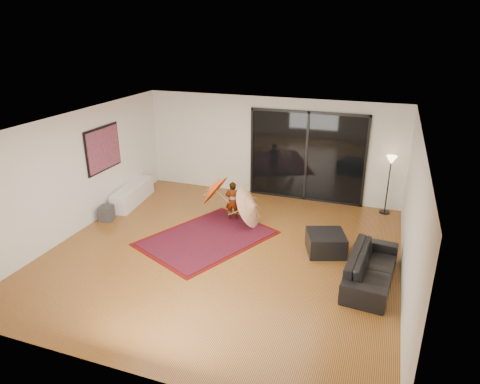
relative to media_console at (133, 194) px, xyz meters
The scene contains 17 objects.
floor 3.68m from the media_console, 27.77° to the right, with size 7.00×7.00×0.00m, color #A4662D.
ceiling 4.42m from the media_console, 27.77° to the right, with size 7.00×7.00×0.00m, color white.
wall_back 3.87m from the media_console, 28.83° to the left, with size 7.00×7.00×0.00m, color silver.
wall_front 6.24m from the media_console, 58.05° to the right, with size 7.00×7.00×0.00m, color silver.
wall_left 2.06m from the media_console, 98.31° to the right, with size 7.00×7.00×0.00m, color silver.
wall_right 7.05m from the media_console, 14.22° to the right, with size 7.00×7.00×0.00m, color silver.
sliding_door 4.70m from the media_console, 22.46° to the left, with size 3.06×0.07×2.40m.
painting 1.59m from the media_console, 106.74° to the right, with size 0.04×1.28×1.08m.
media_console is the anchor object (origin of this frame).
speaker 1.17m from the media_console, 90.00° to the right, with size 0.31×0.31×0.35m, color #424244.
persian_rug 2.96m from the media_console, 24.81° to the right, with size 2.97×3.35×0.02m.
sofa 6.45m from the media_console, 16.13° to the right, with size 1.97×0.77×0.57m, color black.
ottoman 5.34m from the media_console, 10.52° to the right, with size 0.75×0.75×0.43m, color black.
floor_lamp 6.60m from the media_console, 13.62° to the left, with size 0.26×0.26×1.49m.
child 2.88m from the media_console, ahead, with size 0.35×0.23×0.97m, color #999999.
parasol_orange 2.38m from the media_console, ahead, with size 0.65×0.85×0.88m.
parasol_white 3.49m from the media_console, ahead, with size 0.63×0.98×0.99m.
Camera 1 is at (2.94, -7.27, 4.44)m, focal length 32.00 mm.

